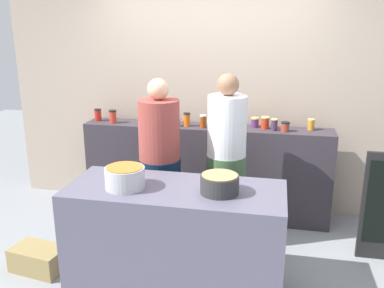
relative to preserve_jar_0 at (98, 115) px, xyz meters
The scene contains 20 objects.
ground 2.01m from the preserve_jar_0, 41.66° to the right, with size 12.00×12.00×0.00m, color gray.
storefront_wall 1.36m from the preserve_jar_0, 15.02° to the left, with size 4.80×0.12×3.00m, color tan.
display_shelf 1.38m from the preserve_jar_0, ahead, with size 2.70×0.36×1.04m, color #342D35.
prep_table 2.00m from the preserve_jar_0, 48.47° to the right, with size 1.70×0.70×0.88m, color #555365.
preserve_jar_0 is the anchor object (origin of this frame).
preserve_jar_1 0.22m from the preserve_jar_0, 18.87° to the right, with size 0.08×0.08×0.15m.
preserve_jar_2 0.95m from the preserve_jar_0, ahead, with size 0.07×0.07×0.11m.
preserve_jar_3 1.05m from the preserve_jar_0, ahead, with size 0.08×0.08×0.15m.
preserve_jar_4 1.24m from the preserve_jar_0, ahead, with size 0.07×0.07×0.14m.
preserve_jar_5 1.44m from the preserve_jar_0, ahead, with size 0.07×0.07×0.14m.
preserve_jar_6 1.77m from the preserve_jar_0, ahead, with size 0.08×0.08×0.11m.
preserve_jar_7 1.88m from the preserve_jar_0, ahead, with size 0.09×0.09×0.13m.
preserve_jar_8 1.98m from the preserve_jar_0, ahead, with size 0.07×0.07×0.12m.
preserve_jar_9 2.09m from the preserve_jar_0, ahead, with size 0.09×0.09×0.10m.
preserve_jar_10 2.35m from the preserve_jar_0, ahead, with size 0.07×0.07×0.12m.
cooking_pot_left 1.73m from the preserve_jar_0, 59.62° to the right, with size 0.31×0.31×0.17m.
cooking_pot_center 2.16m from the preserve_jar_0, 42.05° to the right, with size 0.29×0.29×0.15m.
cook_with_tongs 1.29m from the preserve_jar_0, 39.91° to the right, with size 0.39×0.39×1.64m.
cook_in_cap 1.71m from the preserve_jar_0, 21.80° to the right, with size 0.38×0.38×1.68m.
bread_crate 1.74m from the preserve_jar_0, 89.86° to the right, with size 0.46×0.28×0.21m, color olive.
Camera 1 is at (0.74, -3.22, 2.11)m, focal length 38.95 mm.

